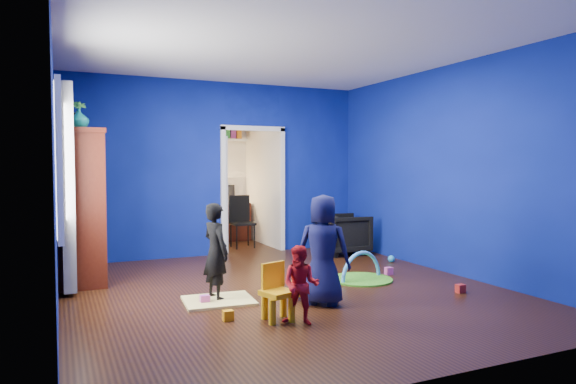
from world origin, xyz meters
name	(u,v)px	position (x,y,z in m)	size (l,w,h in m)	color
floor	(286,291)	(0.00, 0.00, 0.00)	(5.00, 5.50, 0.01)	black
ceiling	(286,47)	(0.00, 0.00, 2.90)	(5.00, 5.50, 0.01)	white
wall_back	(219,169)	(0.00, 2.75, 1.45)	(5.00, 0.02, 2.90)	navy
wall_front	(446,174)	(0.00, -2.75, 1.45)	(5.00, 0.02, 2.90)	navy
wall_left	(55,171)	(-2.50, 0.00, 1.45)	(0.02, 5.50, 2.90)	navy
wall_right	(450,169)	(2.50, 0.00, 1.45)	(0.02, 5.50, 2.90)	navy
alcove	(237,179)	(0.60, 3.62, 1.25)	(1.00, 1.75, 2.50)	silver
armchair	(344,234)	(1.95, 1.95, 0.34)	(0.73, 0.75, 0.68)	black
child_black	(216,252)	(-0.88, -0.05, 0.55)	(0.40, 0.26, 1.09)	black
child_navy	(323,250)	(0.12, -0.72, 0.60)	(0.58, 0.38, 1.20)	#0F173A
toddler_red	(301,285)	(-0.40, -1.24, 0.38)	(0.36, 0.28, 0.75)	#AC1228
vase	(79,119)	(-2.22, 1.24, 2.08)	(0.23, 0.23, 0.24)	#0D566B
potted_plant	(77,116)	(-2.22, 1.76, 2.16)	(0.22, 0.22, 0.40)	#338C37
tv_armoire	(80,206)	(-2.22, 1.54, 0.98)	(0.58, 1.14, 1.96)	#3B1909
crt_tv	(83,203)	(-2.18, 1.54, 1.02)	(0.46, 0.70, 0.54)	silver
yellow_blanket	(219,301)	(-0.88, -0.15, 0.01)	(0.75, 0.60, 0.03)	#F2E07A
hopper_ball	(308,282)	(0.07, -0.47, 0.20)	(0.39, 0.39, 0.39)	yellow
kid_chair	(278,295)	(-0.55, -1.04, 0.25)	(0.28, 0.28, 0.50)	yellow
play_mat	(361,279)	(1.14, 0.12, 0.01)	(0.82, 0.82, 0.02)	green
toy_arch	(361,279)	(1.14, 0.12, 0.02)	(0.74, 0.74, 0.05)	#3F8CD8
window_left	(56,161)	(-2.48, 0.35, 1.55)	(0.03, 0.95, 1.55)	white
curtain	(68,188)	(-2.37, 0.90, 1.25)	(0.14, 0.42, 2.40)	slate
doorway	(253,192)	(0.60, 2.75, 1.05)	(1.16, 0.10, 2.10)	white
study_desk	(227,222)	(0.60, 4.26, 0.38)	(0.88, 0.44, 0.75)	#3D140A
desk_monitor	(225,193)	(0.60, 4.38, 0.95)	(0.40, 0.05, 0.32)	black
desk_lamp	(212,194)	(0.32, 4.32, 0.93)	(0.14, 0.14, 0.14)	#FFD88C
folding_chair	(243,223)	(0.60, 3.30, 0.46)	(0.40, 0.40, 0.92)	black
book_shelf	(225,140)	(0.60, 4.37, 2.02)	(0.88, 0.24, 0.04)	white
toy_0	(460,288)	(1.85, -0.93, 0.05)	(0.10, 0.08, 0.10)	red
toy_1	(391,258)	(2.25, 1.00, 0.06)	(0.11, 0.11, 0.11)	#269BDA
toy_2	(228,316)	(-1.00, -0.85, 0.05)	(0.10, 0.08, 0.10)	orange
toy_3	(301,271)	(0.55, 0.73, 0.06)	(0.11, 0.11, 0.11)	green
toy_4	(389,271)	(1.67, 0.26, 0.05)	(0.10, 0.08, 0.10)	#D44FA1
toy_5	(205,300)	(-1.05, -0.18, 0.05)	(0.10, 0.08, 0.10)	#D650BC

